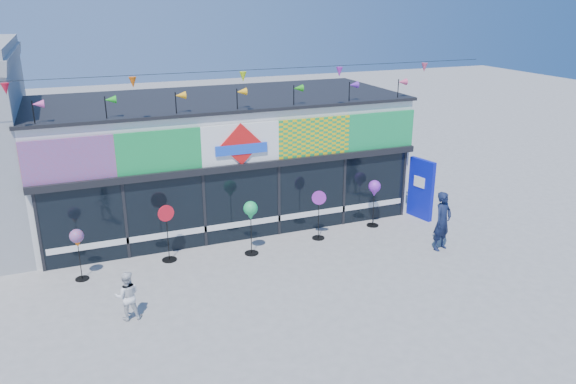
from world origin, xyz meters
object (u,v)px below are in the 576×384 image
spinner_0 (77,240)px  spinner_2 (251,212)px  blue_sign (421,189)px  spinner_1 (167,232)px  spinner_3 (319,214)px  adult_man (443,221)px  spinner_4 (374,190)px  child (127,296)px

spinner_0 → spinner_2: (4.76, -0.16, 0.16)m
blue_sign → spinner_1: bearing=168.5°
spinner_3 → adult_man: 3.74m
spinner_3 → adult_man: size_ratio=0.88×
spinner_1 → spinner_4: size_ratio=1.07×
spinner_4 → adult_man: (0.98, -2.36, -0.37)m
spinner_2 → spinner_3: (2.31, 0.29, -0.48)m
spinner_1 → adult_man: adult_man is taller
adult_man → spinner_2: bearing=142.4°
spinner_1 → child: 3.16m
spinner_1 → spinner_4: (6.79, 0.11, 0.37)m
spinner_0 → spinner_2: size_ratio=0.88×
spinner_3 → adult_man: bearing=-33.8°
blue_sign → spinner_0: bearing=169.7°
spinner_4 → child: (-8.25, -2.90, -0.66)m
spinner_0 → adult_man: size_ratio=0.81×
spinner_0 → spinner_2: spinner_2 is taller
spinner_3 → child: 6.66m
spinner_2 → child: spinner_2 is taller
spinner_1 → spinner_4: 6.80m
spinner_4 → adult_man: size_ratio=0.88×
spinner_2 → spinner_0: bearing=178.0°
spinner_2 → child: 4.52m
child → spinner_2: bearing=-142.5°
spinner_1 → spinner_2: bearing=-11.2°
blue_sign → spinner_3: bearing=172.4°
spinner_2 → spinner_4: bearing=7.4°
spinner_2 → spinner_4: (4.44, 0.57, -0.05)m
spinner_3 → spinner_4: bearing=7.6°
blue_sign → spinner_0: (-11.07, -0.49, 0.13)m
spinner_0 → spinner_2: 4.77m
spinner_3 → child: (-6.13, -2.61, -0.23)m
spinner_1 → blue_sign: bearing=1.2°
adult_man → child: adult_man is taller
adult_man → child: 9.25m
spinner_3 → spinner_4: size_ratio=1.00×
spinner_1 → spinner_2: spinner_1 is taller
spinner_2 → spinner_3: size_ratio=1.04×
spinner_3 → child: spinner_3 is taller
spinner_1 → adult_man: (7.77, -2.25, 0.01)m
blue_sign → spinner_3: size_ratio=1.31×
spinner_1 → spinner_3: size_ratio=1.07×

